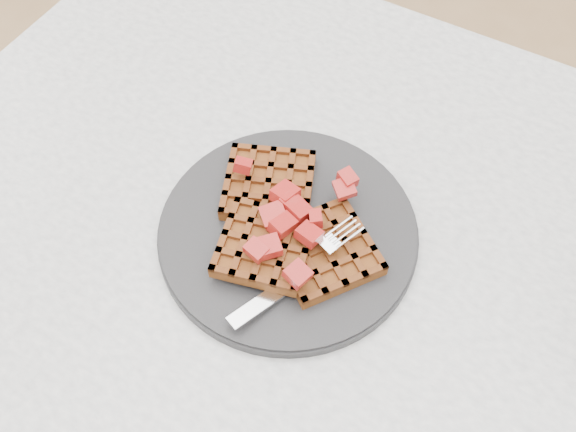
{
  "coord_description": "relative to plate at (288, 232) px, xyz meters",
  "views": [
    {
      "loc": [
        0.07,
        -0.34,
        1.36
      ],
      "look_at": [
        -0.11,
        -0.02,
        0.79
      ],
      "focal_mm": 40.0,
      "sensor_mm": 36.0,
      "label": 1
    }
  ],
  "objects": [
    {
      "name": "table",
      "position": [
        0.11,
        0.02,
        -0.12
      ],
      "size": [
        1.2,
        0.8,
        0.75
      ],
      "color": "silver",
      "rests_on": "ground"
    },
    {
      "name": "plate",
      "position": [
        0.0,
        0.0,
        0.0
      ],
      "size": [
        0.29,
        0.29,
        0.02
      ],
      "primitive_type": "cylinder",
      "color": "black",
      "rests_on": "table"
    },
    {
      "name": "waffles",
      "position": [
        0.0,
        -0.0,
        0.02
      ],
      "size": [
        0.23,
        0.2,
        0.03
      ],
      "color": "brown",
      "rests_on": "plate"
    },
    {
      "name": "strawberry_pile",
      "position": [
        -0.0,
        0.0,
        0.05
      ],
      "size": [
        0.15,
        0.15,
        0.02
      ],
      "primitive_type": null,
      "color": "#8E0000",
      "rests_on": "waffles"
    },
    {
      "name": "fork",
      "position": [
        0.04,
        -0.04,
        0.02
      ],
      "size": [
        0.09,
        0.18,
        0.02
      ],
      "primitive_type": null,
      "rotation": [
        0.0,
        0.0,
        -0.36
      ],
      "color": "silver",
      "rests_on": "plate"
    }
  ]
}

